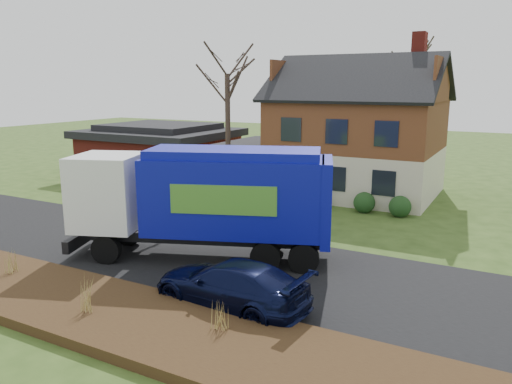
% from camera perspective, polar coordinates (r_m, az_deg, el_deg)
% --- Properties ---
extents(ground, '(120.00, 120.00, 0.00)m').
position_cam_1_polar(ground, '(19.29, -7.24, -7.33)').
color(ground, '#2E4617').
rests_on(ground, ground).
extents(road, '(80.00, 7.00, 0.02)m').
position_cam_1_polar(road, '(19.29, -7.25, -7.30)').
color(road, black).
rests_on(road, ground).
extents(mulch_verge, '(80.00, 3.50, 0.30)m').
position_cam_1_polar(mulch_verge, '(15.56, -18.91, -12.24)').
color(mulch_verge, '#311C10').
rests_on(mulch_verge, ground).
extents(main_house, '(12.95, 8.95, 9.26)m').
position_cam_1_polar(main_house, '(30.17, 10.60, 7.47)').
color(main_house, beige).
rests_on(main_house, ground).
extents(ranch_house, '(9.80, 8.20, 3.70)m').
position_cam_1_polar(ranch_house, '(36.11, -10.89, 4.67)').
color(ranch_house, maroon).
rests_on(ranch_house, ground).
extents(garbage_truck, '(9.98, 5.84, 4.15)m').
position_cam_1_polar(garbage_truck, '(18.45, -5.64, -0.45)').
color(garbage_truck, black).
rests_on(garbage_truck, ground).
extents(silver_sedan, '(4.88, 2.29, 1.55)m').
position_cam_1_polar(silver_sedan, '(24.88, -12.43, -1.19)').
color(silver_sedan, '#939599').
rests_on(silver_sedan, ground).
extents(navy_wagon, '(5.00, 2.33, 1.41)m').
position_cam_1_polar(navy_wagon, '(14.80, -2.94, -10.50)').
color(navy_wagon, black).
rests_on(navy_wagon, ground).
extents(tree_front_west, '(3.27, 3.27, 9.72)m').
position_cam_1_polar(tree_front_west, '(28.44, -3.33, 15.40)').
color(tree_front_west, '#382922').
rests_on(tree_front_west, ground).
extents(tree_back, '(3.23, 3.23, 10.22)m').
position_cam_1_polar(tree_back, '(37.11, 17.30, 14.94)').
color(tree_back, '#392F22').
rests_on(tree_back, ground).
extents(grass_clump_west, '(0.30, 0.25, 0.80)m').
position_cam_1_polar(grass_clump_west, '(18.53, -26.21, -7.06)').
color(grass_clump_west, '#9B8B44').
rests_on(grass_clump_west, mulch_verge).
extents(grass_clump_mid, '(0.35, 0.29, 0.99)m').
position_cam_1_polar(grass_clump_mid, '(14.70, -18.42, -10.95)').
color(grass_clump_mid, olive).
rests_on(grass_clump_mid, mulch_verge).
extents(grass_clump_east, '(0.31, 0.25, 0.77)m').
position_cam_1_polar(grass_clump_east, '(13.08, -4.13, -13.83)').
color(grass_clump_east, '#A58B48').
rests_on(grass_clump_east, mulch_verge).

